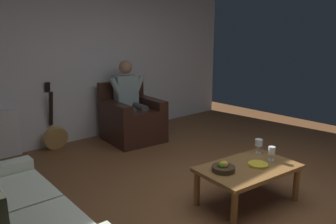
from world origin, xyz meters
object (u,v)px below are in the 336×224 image
(coffee_table, at_px, (248,171))
(wine_glass_near, at_px, (259,143))
(guitar, at_px, (55,135))
(decorative_dish, at_px, (258,164))
(armchair, at_px, (132,120))
(wine_glass_far, at_px, (272,151))
(person_seated, at_px, (130,97))
(fruit_bowl, at_px, (223,167))

(coffee_table, relative_size, wine_glass_near, 6.74)
(guitar, bearing_deg, decorative_dish, 106.98)
(armchair, xyz_separation_m, guitar, (1.11, -0.39, -0.12))
(wine_glass_near, distance_m, wine_glass_far, 0.23)
(armchair, bearing_deg, decorative_dish, 89.95)
(person_seated, distance_m, coffee_table, 2.54)
(coffee_table, bearing_deg, person_seated, -97.31)
(person_seated, distance_m, wine_glass_near, 2.35)
(fruit_bowl, relative_size, decorative_dish, 1.14)
(guitar, height_order, decorative_dish, guitar)
(fruit_bowl, height_order, decorative_dish, fruit_bowl)
(guitar, bearing_deg, wine_glass_far, 110.97)
(armchair, bearing_deg, person_seated, -90.00)
(armchair, relative_size, wine_glass_near, 5.87)
(armchair, distance_m, decorative_dish, 2.51)
(wine_glass_far, bearing_deg, coffee_table, -11.12)
(coffee_table, relative_size, wine_glass_far, 7.17)
(wine_glass_far, height_order, fruit_bowl, wine_glass_far)
(armchair, height_order, wine_glass_near, armchair)
(armchair, xyz_separation_m, fruit_bowl, (0.60, 2.36, 0.10))
(person_seated, relative_size, fruit_bowl, 5.70)
(decorative_dish, bearing_deg, armchair, -95.31)
(person_seated, distance_m, fruit_bowl, 2.49)
(person_seated, bearing_deg, wine_glass_near, 97.14)
(coffee_table, xyz_separation_m, guitar, (0.80, -2.83, -0.12))
(person_seated, relative_size, wine_glass_near, 8.08)
(guitar, bearing_deg, wine_glass_near, 114.01)
(armchair, relative_size, decorative_dish, 4.70)
(fruit_bowl, bearing_deg, wine_glass_near, -174.90)
(person_seated, bearing_deg, wine_glass_far, 95.07)
(guitar, relative_size, decorative_dish, 5.09)
(decorative_dish, bearing_deg, person_seated, -95.31)
(wine_glass_far, distance_m, fruit_bowl, 0.62)
(wine_glass_far, height_order, decorative_dish, wine_glass_far)
(guitar, xyz_separation_m, decorative_dish, (-0.88, 2.89, 0.19))
(guitar, bearing_deg, armchair, 160.83)
(coffee_table, bearing_deg, guitar, -74.27)
(armchair, distance_m, guitar, 1.19)
(coffee_table, bearing_deg, wine_glass_near, -159.17)
(coffee_table, bearing_deg, decorative_dish, 147.14)
(coffee_table, bearing_deg, armchair, -97.35)
(wine_glass_far, bearing_deg, fruit_bowl, -14.30)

